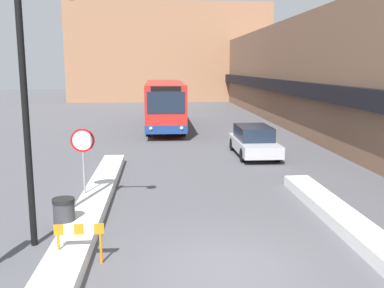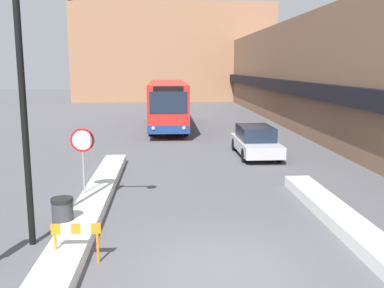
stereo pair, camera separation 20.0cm
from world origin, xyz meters
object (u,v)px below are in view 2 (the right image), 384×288
at_px(parked_car_front, 255,141).
at_px(street_lamp, 34,86).
at_px(construction_barricade, 76,235).
at_px(city_bus, 168,103).
at_px(trash_bin, 63,215).
at_px(stop_sign, 83,149).

xyz_separation_m(parked_car_front, street_lamp, (-7.58, -10.43, 3.19)).
bearing_deg(construction_barricade, city_bus, 84.16).
height_order(parked_car_front, construction_barricade, parked_car_front).
relative_size(city_bus, construction_barricade, 11.11).
distance_m(city_bus, parked_car_front, 11.20).
height_order(street_lamp, trash_bin, street_lamp).
height_order(city_bus, street_lamp, street_lamp).
xyz_separation_m(street_lamp, construction_barricade, (1.05, -1.16, -3.27)).
relative_size(stop_sign, construction_barricade, 2.25).
relative_size(city_bus, stop_sign, 4.94).
distance_m(parked_car_front, street_lamp, 13.28).
height_order(city_bus, construction_barricade, city_bus).
bearing_deg(street_lamp, construction_barricade, -47.73).
bearing_deg(construction_barricade, trash_bin, 111.34).
bearing_deg(street_lamp, stop_sign, 82.31).
bearing_deg(parked_car_front, city_bus, 112.62).
bearing_deg(parked_car_front, street_lamp, -126.01).
xyz_separation_m(city_bus, street_lamp, (-3.29, -20.73, 2.13)).
distance_m(city_bus, stop_sign, 17.73).
distance_m(street_lamp, trash_bin, 3.55).
bearing_deg(city_bus, construction_barricade, -95.84).
distance_m(city_bus, street_lamp, 21.09).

